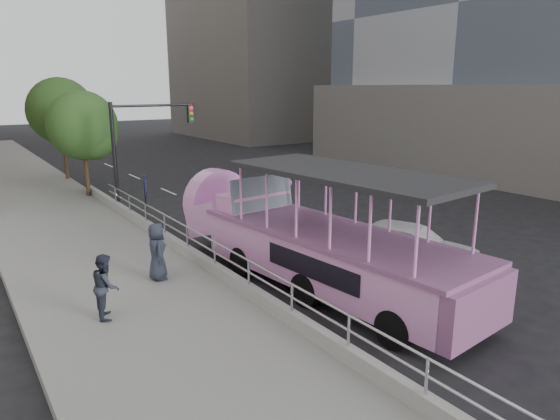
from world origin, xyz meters
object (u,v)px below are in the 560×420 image
Objects in this scene: car at (409,244)px; street_tree_far at (63,113)px; pedestrian_mid at (106,286)px; street_tree_near at (85,128)px; duck_boat at (307,240)px; pedestrian_far at (157,252)px; parking_sign at (145,197)px; traffic_signal at (139,138)px.

street_tree_far is (-6.00, 22.20, 3.53)m from car.
car is at bearing -74.89° from street_tree_far.
street_tree_near is at bearing 3.11° from pedestrian_mid.
car is 9.61m from pedestrian_mid.
street_tree_near reaches higher than pedestrian_mid.
street_tree_near is at bearing 99.44° from duck_boat.
street_tree_far is at bearing 83.04° from car.
street_tree_far reaches higher than pedestrian_far.
car is 17.61m from street_tree_near.
street_tree_near is (-2.56, 15.38, 2.46)m from duck_boat.
pedestrian_far is 0.30× the size of street_tree_near.
duck_boat is 15.78m from street_tree_near.
pedestrian_mid is 0.25× the size of street_tree_far.
parking_sign reaches higher than pedestrian_far.
car is at bearing -103.67° from pedestrian_far.
duck_boat is 5.90m from pedestrian_mid.
duck_boat is 4.46m from pedestrian_far.
parking_sign is (-2.24, 7.78, 0.20)m from duck_boat.
pedestrian_far reaches higher than pedestrian_mid.
traffic_signal reaches higher than duck_boat.
pedestrian_mid is 21.51m from street_tree_far.
duck_boat is 3.78m from car.
duck_boat is 2.16× the size of traffic_signal.
street_tree_far reaches higher than car.
street_tree_far reaches higher than traffic_signal.
street_tree_far is at bearing 2.71° from pedestrian_far.
street_tree_far is at bearing 90.50° from parking_sign.
parking_sign is at bearing 106.06° from duck_boat.
car is 10.44m from parking_sign.
pedestrian_mid is at bearing 150.61° from car.
traffic_signal is 9.57m from street_tree_far.
pedestrian_mid is at bearing 176.08° from duck_boat.
pedestrian_mid is 12.78m from traffic_signal.
traffic_signal is 3.80m from street_tree_near.
duck_boat reaches higher than pedestrian_far.
traffic_signal is (2.98, 9.86, 2.34)m from pedestrian_far.
pedestrian_mid is (-9.53, 1.22, 0.34)m from car.
parking_sign is 0.47× the size of traffic_signal.
pedestrian_far is at bearing -106.62° from parking_sign.
pedestrian_mid is at bearing 138.33° from pedestrian_far.
pedestrian_far is at bearing -95.92° from street_tree_near.
street_tree_far is (-1.40, 9.43, 0.81)m from traffic_signal.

